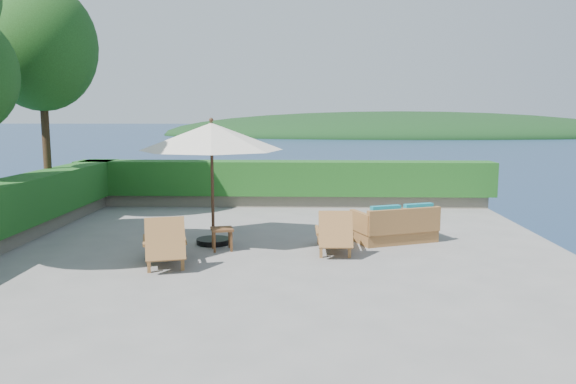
{
  "coord_description": "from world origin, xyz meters",
  "views": [
    {
      "loc": [
        0.7,
        -11.02,
        2.76
      ],
      "look_at": [
        0.3,
        0.8,
        1.1
      ],
      "focal_mm": 35.0,
      "sensor_mm": 36.0,
      "label": 1
    }
  ],
  "objects_px": {
    "lounge_left": "(165,243)",
    "lounge_right": "(334,234)",
    "wicker_loveseat": "(396,227)",
    "patio_umbrella": "(211,138)",
    "side_table": "(222,232)"
  },
  "relations": [
    {
      "from": "lounge_right",
      "to": "side_table",
      "type": "height_order",
      "value": "lounge_right"
    },
    {
      "from": "patio_umbrella",
      "to": "side_table",
      "type": "relative_size",
      "value": 6.47
    },
    {
      "from": "side_table",
      "to": "wicker_loveseat",
      "type": "bearing_deg",
      "value": 13.8
    },
    {
      "from": "side_table",
      "to": "wicker_loveseat",
      "type": "distance_m",
      "value": 3.75
    },
    {
      "from": "side_table",
      "to": "patio_umbrella",
      "type": "bearing_deg",
      "value": 115.82
    },
    {
      "from": "lounge_left",
      "to": "wicker_loveseat",
      "type": "distance_m",
      "value": 4.96
    },
    {
      "from": "lounge_left",
      "to": "wicker_loveseat",
      "type": "height_order",
      "value": "lounge_left"
    },
    {
      "from": "lounge_left",
      "to": "lounge_right",
      "type": "distance_m",
      "value": 3.31
    },
    {
      "from": "lounge_right",
      "to": "side_table",
      "type": "distance_m",
      "value": 2.26
    },
    {
      "from": "wicker_loveseat",
      "to": "lounge_left",
      "type": "bearing_deg",
      "value": -177.58
    },
    {
      "from": "patio_umbrella",
      "to": "lounge_left",
      "type": "xyz_separation_m",
      "value": [
        -0.61,
        -1.69,
        -1.86
      ]
    },
    {
      "from": "patio_umbrella",
      "to": "lounge_left",
      "type": "height_order",
      "value": "patio_umbrella"
    },
    {
      "from": "wicker_loveseat",
      "to": "lounge_right",
      "type": "bearing_deg",
      "value": -166.26
    },
    {
      "from": "lounge_right",
      "to": "side_table",
      "type": "bearing_deg",
      "value": 177.0
    },
    {
      "from": "patio_umbrella",
      "to": "lounge_left",
      "type": "relative_size",
      "value": 1.91
    }
  ]
}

